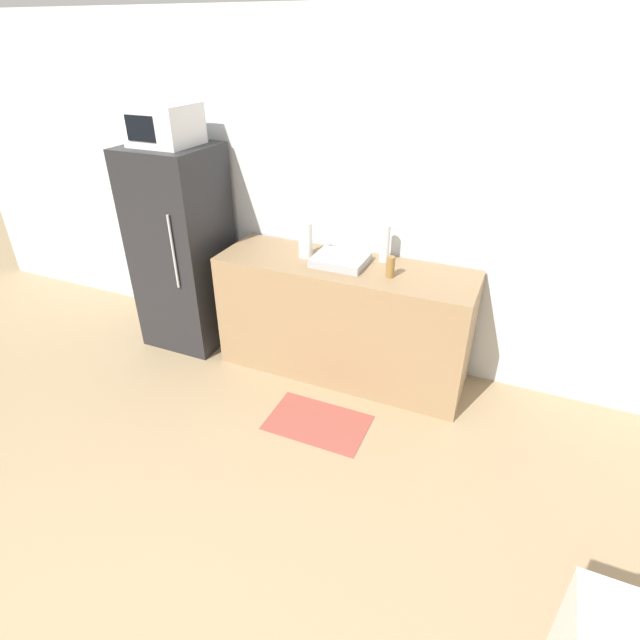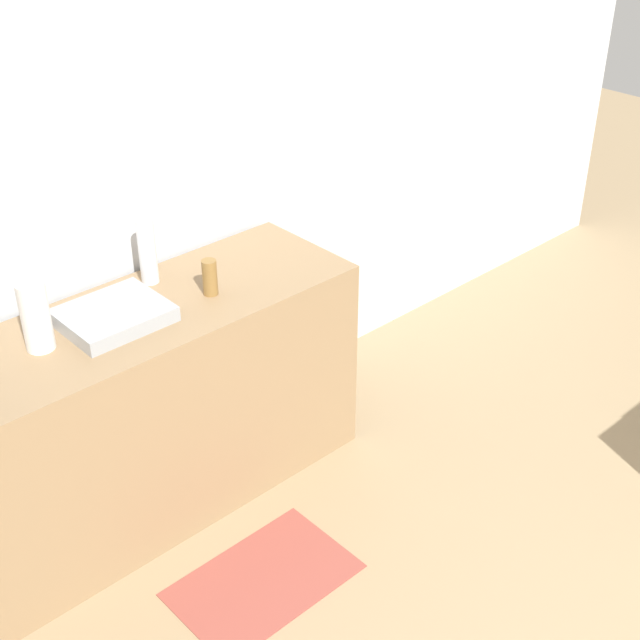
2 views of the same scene
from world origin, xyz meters
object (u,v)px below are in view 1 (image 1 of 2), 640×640
Objects in this scene: refrigerator at (183,249)px; paper_towel_roll at (306,240)px; microwave at (164,125)px; bottle_tall at (385,243)px; bottle_short at (390,267)px.

paper_towel_roll is (1.11, 0.07, 0.23)m from refrigerator.
refrigerator reaches higher than paper_towel_roll.
paper_towel_roll is (1.11, 0.07, -0.76)m from microwave.
bottle_tall is (1.68, 0.22, 0.23)m from refrigerator.
microwave is at bearing -176.23° from paper_towel_roll.
refrigerator reaches higher than bottle_tall.
paper_towel_roll is at bearing 3.71° from refrigerator.
microwave is 1.34m from paper_towel_roll.
refrigerator is 11.17× the size of bottle_short.
paper_towel_roll reaches higher than bottle_short.
microwave is 1.60× the size of bottle_tall.
refrigerator is at bearing 179.20° from bottle_short.
microwave is 1.85m from bottle_tall.
bottle_tall is at bearing 14.96° from paper_towel_roll.
refrigerator is 1.81m from bottle_short.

